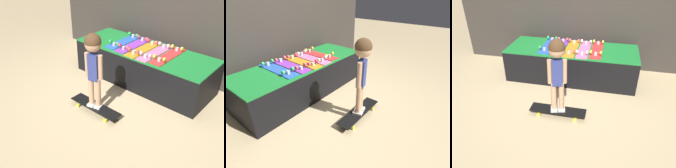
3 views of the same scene
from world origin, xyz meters
TOP-DOWN VIEW (x-y plane):
  - ground_plane at (0.00, 0.00)m, footprint 16.00×16.00m
  - display_rack at (0.00, 0.57)m, footprint 2.24×0.83m
  - skateboard_blue_on_rack at (-0.43, 0.60)m, footprint 0.19×0.76m
  - skateboard_purple_on_rack at (-0.21, 0.57)m, footprint 0.19×0.76m
  - skateboard_orange_on_rack at (0.00, 0.55)m, footprint 0.19×0.76m
  - skateboard_pink_on_rack at (0.21, 0.55)m, footprint 0.19×0.76m
  - skateboard_red_on_rack at (0.43, 0.58)m, footprint 0.19×0.76m
  - skateboard_on_floor at (0.02, -0.56)m, footprint 0.79×0.19m
  - child at (0.02, -0.56)m, footprint 0.24×0.21m

SIDE VIEW (x-z plane):
  - ground_plane at x=0.00m, z-range 0.00..0.00m
  - skateboard_on_floor at x=0.02m, z-range 0.03..0.12m
  - display_rack at x=0.00m, z-range 0.00..0.56m
  - skateboard_blue_on_rack at x=-0.43m, z-range 0.53..0.62m
  - skateboard_purple_on_rack at x=-0.21m, z-range 0.53..0.62m
  - skateboard_orange_on_rack at x=0.00m, z-range 0.53..0.62m
  - skateboard_pink_on_rack at x=0.21m, z-range 0.53..0.62m
  - skateboard_red_on_rack at x=0.43m, z-range 0.53..0.62m
  - child at x=0.02m, z-range 0.30..1.34m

